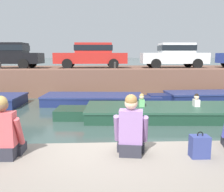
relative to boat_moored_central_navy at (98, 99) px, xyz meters
name	(u,v)px	position (x,y,z in m)	size (l,w,h in m)	color
ground_plane	(107,119)	(0.36, -2.92, -0.23)	(400.00, 400.00, 0.00)	#384C47
far_quay_wall	(104,79)	(0.36, 4.79, 0.54)	(60.00, 6.00, 1.55)	brown
far_wall_coping	(104,69)	(0.36, 1.91, 1.35)	(60.00, 0.24, 0.08)	brown
boat_moored_central_navy	(98,99)	(0.00, 0.00, 0.00)	(5.75, 2.23, 0.47)	navy
boat_moored_east_navy	(212,97)	(5.81, 0.34, 0.02)	(6.15, 1.99, 0.51)	navy
motorboat_passing	(157,112)	(2.29, -2.78, 0.00)	(7.27, 2.59, 0.93)	#193828
car_leftmost_black	(6,54)	(-5.58, 3.72, 2.16)	(4.40, 1.96, 1.54)	black
car_left_inner_red	(92,54)	(-0.38, 3.72, 2.16)	(4.41, 1.97, 1.54)	#B2231E
car_centre_white	(174,54)	(4.79, 3.72, 2.16)	(4.07, 2.10, 1.54)	white
mooring_bollard_west	(0,66)	(-5.34, 2.04, 1.55)	(0.15, 0.15, 0.45)	#2D2B28
mooring_bollard_mid	(115,65)	(0.97, 2.04, 1.55)	(0.15, 0.15, 0.45)	#2D2B28
person_seated_left	(5,134)	(-1.33, -8.21, 0.95)	(0.53, 0.53, 0.96)	#282833
person_seated_right	(131,131)	(0.60, -8.17, 0.95)	(0.57, 0.58, 0.96)	#282833
bottle_drink	(126,147)	(0.53, -8.14, 0.67)	(0.06, 0.06, 0.20)	#CCC64C
backpack_on_ledge	(199,146)	(1.63, -8.34, 0.74)	(0.28, 0.24, 0.41)	navy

